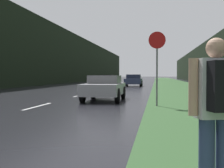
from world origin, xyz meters
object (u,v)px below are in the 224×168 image
Objects in this scene: car_passing_near at (104,87)px; stop_sign at (157,61)px; hitchhiker_with_backpack at (218,108)px; car_passing_far at (134,80)px; car_oncoming at (107,79)px.

stop_sign is at bearing 134.23° from car_passing_near.
car_passing_far is at bearing 79.19° from hitchhiker_with_backpack.
car_passing_far reaches higher than car_oncoming.
car_oncoming is at bearing -81.29° from car_passing_near.
stop_sign is at bearing 96.52° from car_passing_far.
car_oncoming is at bearing 102.61° from stop_sign.
hitchhiker_with_backpack is 0.38× the size of car_oncoming.
car_passing_far is at bearing 96.52° from stop_sign.
stop_sign is 1.85× the size of hitchhiker_with_backpack.
car_passing_near is (-2.62, 2.69, -1.21)m from stop_sign.
stop_sign is 0.73× the size of car_passing_far.
stop_sign reaches higher than car_passing_far.
stop_sign is 0.75× the size of car_passing_near.
hitchhiker_with_backpack is at bearing -86.54° from stop_sign.
car_passing_near is at bearing 88.16° from hitchhiker_with_backpack.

